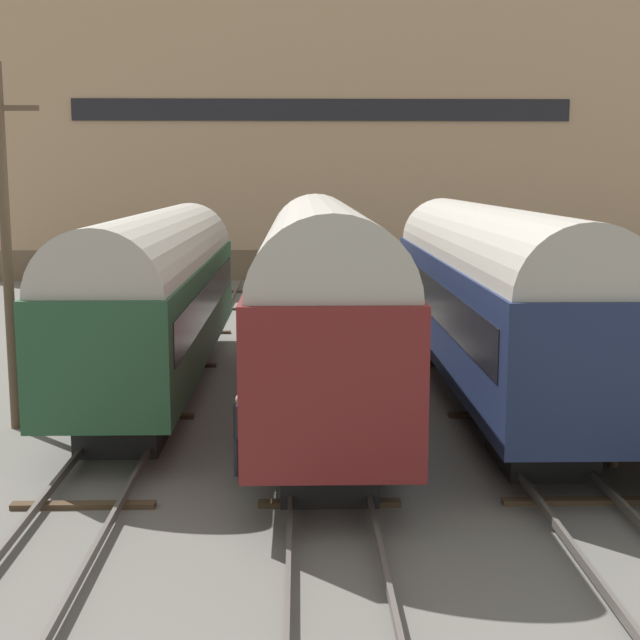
{
  "coord_description": "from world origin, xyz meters",
  "views": [
    {
      "loc": [
        -0.54,
        -18.46,
        5.95
      ],
      "look_at": [
        0.0,
        4.59,
        2.2
      ],
      "focal_mm": 50.0,
      "sensor_mm": 36.0,
      "label": 1
    }
  ],
  "objects_px": {
    "train_car_green": "(158,290)",
    "person_worker": "(241,427)",
    "utility_pole": "(6,244)",
    "train_car_navy": "(490,291)",
    "train_car_maroon": "(321,296)"
  },
  "relations": [
    {
      "from": "train_car_navy",
      "to": "utility_pole",
      "type": "relative_size",
      "value": 1.95
    },
    {
      "from": "train_car_navy",
      "to": "train_car_maroon",
      "type": "height_order",
      "value": "train_car_maroon"
    },
    {
      "from": "train_car_navy",
      "to": "train_car_maroon",
      "type": "bearing_deg",
      "value": -160.79
    },
    {
      "from": "person_worker",
      "to": "utility_pole",
      "type": "bearing_deg",
      "value": 147.48
    },
    {
      "from": "train_car_green",
      "to": "utility_pole",
      "type": "relative_size",
      "value": 1.86
    },
    {
      "from": "train_car_green",
      "to": "train_car_navy",
      "type": "bearing_deg",
      "value": -9.2
    },
    {
      "from": "train_car_navy",
      "to": "utility_pole",
      "type": "bearing_deg",
      "value": -168.61
    },
    {
      "from": "train_car_navy",
      "to": "person_worker",
      "type": "relative_size",
      "value": 9.77
    },
    {
      "from": "train_car_navy",
      "to": "person_worker",
      "type": "height_order",
      "value": "train_car_navy"
    },
    {
      "from": "train_car_navy",
      "to": "train_car_green",
      "type": "height_order",
      "value": "train_car_navy"
    },
    {
      "from": "utility_pole",
      "to": "train_car_maroon",
      "type": "bearing_deg",
      "value": 6.37
    },
    {
      "from": "train_car_green",
      "to": "person_worker",
      "type": "height_order",
      "value": "train_car_green"
    },
    {
      "from": "train_car_green",
      "to": "person_worker",
      "type": "bearing_deg",
      "value": -69.5
    },
    {
      "from": "train_car_maroon",
      "to": "utility_pole",
      "type": "xyz_separation_m",
      "value": [
        -7.31,
        -0.82,
        1.36
      ]
    },
    {
      "from": "train_car_navy",
      "to": "utility_pole",
      "type": "xyz_separation_m",
      "value": [
        -11.77,
        -2.37,
        1.45
      ]
    }
  ]
}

